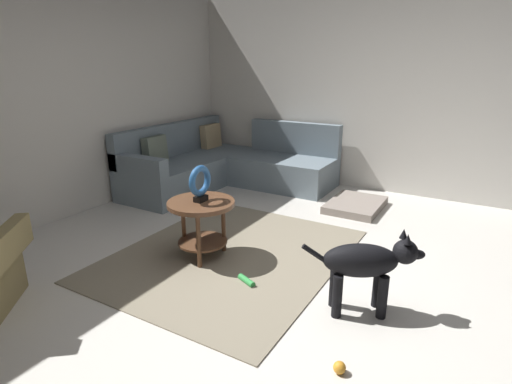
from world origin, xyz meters
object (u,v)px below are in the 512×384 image
at_px(dog_bed_mat, 355,205).
at_px(dog_toy_ball, 339,368).
at_px(dog_toy_rope, 247,281).
at_px(sectional_couch, 224,166).
at_px(side_table, 201,214).
at_px(dog, 366,264).
at_px(torus_sculpture, 200,183).

xyz_separation_m(dog_bed_mat, dog_toy_ball, (-2.77, -0.76, -0.01)).
xyz_separation_m(dog_bed_mat, dog_toy_rope, (-2.19, 0.22, -0.02)).
distance_m(sectional_couch, side_table, 2.29).
relative_size(side_table, dog_toy_ball, 8.06).
distance_m(dog, dog_toy_ball, 0.76).
bearing_deg(dog_bed_mat, torus_sculpture, 157.48).
height_order(side_table, dog_toy_rope, side_table).
bearing_deg(dog_bed_mat, side_table, 157.48).
bearing_deg(dog_toy_rope, dog_bed_mat, -5.85).
relative_size(torus_sculpture, dog_toy_rope, 1.80).
distance_m(sectional_couch, dog_bed_mat, 1.96).
bearing_deg(torus_sculpture, dog_toy_ball, -116.53).
relative_size(sectional_couch, dog_bed_mat, 2.81).
bearing_deg(dog_toy_ball, side_table, 63.47).
bearing_deg(side_table, dog_bed_mat, -22.52).
relative_size(torus_sculpture, dog, 0.42).
height_order(dog_bed_mat, dog_toy_rope, dog_bed_mat).
bearing_deg(sectional_couch, torus_sculpture, -150.64).
bearing_deg(side_table, dog, -94.28).
height_order(dog_toy_ball, dog_toy_rope, dog_toy_ball).
bearing_deg(dog, torus_sculpture, -122.37).
xyz_separation_m(side_table, dog_bed_mat, (1.98, -0.82, -0.37)).
relative_size(sectional_couch, dog_toy_rope, 12.40).
bearing_deg(sectional_couch, dog_bed_mat, -90.16).
relative_size(sectional_couch, dog, 2.91).
relative_size(dog_toy_ball, dog_toy_rope, 0.41).
distance_m(sectional_couch, torus_sculpture, 2.32).
bearing_deg(sectional_couch, dog_toy_ball, -135.80).
distance_m(dog_bed_mat, dog_toy_rope, 2.20).
height_order(torus_sculpture, dog_toy_ball, torus_sculpture).
bearing_deg(dog_toy_ball, dog_bed_mat, 15.35).
height_order(dog, dog_toy_rope, dog).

